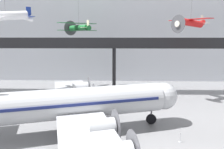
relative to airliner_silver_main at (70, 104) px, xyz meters
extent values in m
cube|color=silver|center=(4.65, 30.65, 8.15)|extent=(140.00, 3.00, 23.48)
cube|color=black|center=(4.65, 18.66, 5.69)|extent=(110.00, 3.20, 0.90)
cube|color=black|center=(4.65, 17.12, 6.69)|extent=(110.00, 0.12, 1.10)
cylinder|color=black|center=(4.65, 19.62, 0.82)|extent=(0.70, 0.70, 8.83)
cylinder|color=#B7BABF|center=(0.12, 0.04, 0.05)|extent=(21.80, 9.66, 3.55)
sphere|color=#B7BABF|center=(11.35, 3.42, 0.05)|extent=(3.48, 3.48, 3.48)
cube|color=navy|center=(0.12, 0.04, 0.41)|extent=(20.37, 9.29, 0.32)
cube|color=#B7BABF|center=(-1.67, 8.60, -0.75)|extent=(8.83, 14.74, 0.28)
cube|color=#B7BABF|center=(3.36, -8.09, -0.75)|extent=(8.83, 14.74, 0.28)
cylinder|color=#B7BABF|center=(0.66, 6.11, -0.70)|extent=(2.91, 2.36, 1.71)
cylinder|color=#4C4C51|center=(1.99, 6.51, -0.70)|extent=(0.99, 3.12, 3.24)
cylinder|color=#B7BABF|center=(-0.70, 10.63, -0.70)|extent=(2.91, 2.36, 1.71)
cylinder|color=#4C4C51|center=(0.63, 11.03, -0.70)|extent=(0.99, 3.12, 3.24)
cylinder|color=#B7BABF|center=(3.93, -4.73, -0.70)|extent=(2.91, 2.36, 1.71)
cylinder|color=#4C4C51|center=(5.26, -4.33, -0.70)|extent=(0.99, 3.12, 3.24)
cylinder|color=#4C4C51|center=(9.79, 2.95, -2.33)|extent=(0.20, 0.20, 1.21)
cylinder|color=black|center=(9.79, 2.95, -2.94)|extent=(1.35, 0.74, 1.30)
cylinder|color=#4C4C51|center=(-0.46, 2.83, -2.33)|extent=(0.20, 0.20, 1.21)
cylinder|color=black|center=(-0.46, 2.83, -2.94)|extent=(1.35, 0.74, 1.30)
cylinder|color=#4C4C51|center=(1.18, -2.61, -2.33)|extent=(0.20, 0.20, 1.21)
cylinder|color=black|center=(1.18, -2.61, -2.94)|extent=(1.35, 0.74, 1.30)
cylinder|color=#1E6B33|center=(-2.58, 21.30, 9.10)|extent=(4.83, 4.98, 1.27)
cone|color=beige|center=(-4.65, 23.48, 9.15)|extent=(1.43, 1.43, 1.07)
cylinder|color=#4C4C51|center=(-4.80, 23.63, 9.15)|extent=(2.26, 2.16, 3.09)
cone|color=#1E6B33|center=(-0.64, 19.28, 9.06)|extent=(1.80, 1.82, 1.03)
cube|color=#1E6B33|center=(-2.82, 21.56, 10.06)|extent=(7.23, 7.00, 0.10)
cube|color=#1E6B33|center=(-2.82, 21.56, 8.63)|extent=(7.23, 7.00, 0.10)
cube|color=beige|center=(-0.40, 19.03, 9.82)|extent=(0.53, 0.55, 1.43)
cube|color=beige|center=(-0.40, 19.03, 9.10)|extent=(2.72, 2.64, 0.06)
cylinder|color=slate|center=(-2.58, 21.30, 12.05)|extent=(0.04, 0.04, 4.71)
cylinder|color=silver|center=(-10.65, 7.83, 10.46)|extent=(5.43, 4.83, 1.78)
cone|color=silver|center=(-8.42, 9.69, 10.20)|extent=(1.97, 1.89, 1.19)
cube|color=silver|center=(-10.92, 7.59, 10.09)|extent=(6.90, 7.84, 0.10)
cube|color=navy|center=(-8.14, 9.93, 11.21)|extent=(0.60, 0.51, 1.48)
cube|color=navy|center=(-8.14, 9.93, 10.46)|extent=(2.62, 2.93, 0.06)
cylinder|color=red|center=(17.72, 14.46, 9.77)|extent=(5.21, 3.98, 1.59)
cone|color=silver|center=(15.35, 12.89, 9.53)|extent=(1.31, 1.34, 1.01)
cylinder|color=#4C4C51|center=(15.18, 12.78, 9.51)|extent=(1.65, 2.46, 2.93)
cone|color=red|center=(19.93, 15.93, 10.00)|extent=(1.81, 1.65, 1.08)
cube|color=red|center=(17.44, 14.28, 10.31)|extent=(5.64, 7.58, 0.10)
cube|color=silver|center=(20.20, 16.11, 10.45)|extent=(0.59, 0.42, 1.35)
cube|color=silver|center=(20.20, 16.11, 9.77)|extent=(2.17, 2.81, 0.06)
cylinder|color=slate|center=(17.72, 14.46, 12.37)|extent=(0.04, 0.04, 4.07)
cylinder|color=#B2B5BA|center=(12.20, -1.83, -3.57)|extent=(0.36, 0.36, 0.04)
cylinder|color=#B2B5BA|center=(12.20, -1.83, -3.07)|extent=(0.07, 0.07, 0.95)
sphere|color=#B2B5BA|center=(12.20, -1.83, -2.56)|extent=(0.10, 0.10, 0.10)
camera|label=1|loc=(5.47, -23.89, 7.96)|focal=35.00mm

